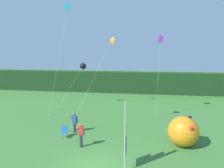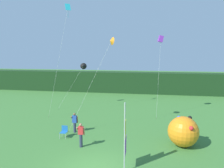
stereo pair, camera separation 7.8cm
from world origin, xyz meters
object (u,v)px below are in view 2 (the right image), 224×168
person_near_banner (75,122)px  inflatable_balloon (183,131)px  kite_orange_delta_1 (111,42)px  folding_chair (64,131)px  kite_black_delta_3 (83,66)px  person_mid_field (81,134)px  banner_flag (125,137)px  kite_cyan_diamond_2 (66,17)px  kite_purple_box_0 (161,39)px

person_near_banner → inflatable_balloon: size_ratio=0.77×
person_near_banner → kite_orange_delta_1: kite_orange_delta_1 is taller
folding_chair → kite_black_delta_3: (-1.14, 9.23, 4.31)m
person_mid_field → inflatable_balloon: inflatable_balloon is taller
folding_chair → kite_black_delta_3: 10.25m
folding_chair → kite_black_delta_3: bearing=97.0°
kite_orange_delta_1 → kite_black_delta_3: 8.35m
kite_black_delta_3 → kite_orange_delta_1: bearing=-56.6°
banner_flag → kite_black_delta_3: kite_black_delta_3 is taller
folding_chair → kite_orange_delta_1: size_ratio=0.11×
kite_cyan_diamond_2 → folding_chair: bearing=-72.9°
kite_purple_box_0 → banner_flag: bearing=-102.7°
kite_cyan_diamond_2 → kite_black_delta_3: size_ratio=2.15×
banner_flag → folding_chair: bearing=144.0°
inflatable_balloon → kite_orange_delta_1: size_ratio=0.27×
person_near_banner → banner_flag: bearing=-46.2°
kite_black_delta_3 → banner_flag: bearing=-64.3°
person_near_banner → inflatable_balloon: bearing=-8.3°
folding_chair → kite_cyan_diamond_2: kite_cyan_diamond_2 is taller
kite_black_delta_3 → folding_chair: bearing=-83.0°
person_near_banner → kite_black_delta_3: 9.19m
person_mid_field → folding_chair: size_ratio=1.91×
kite_purple_box_0 → kite_cyan_diamond_2: size_ratio=0.72×
person_near_banner → kite_black_delta_3: bearing=101.3°
kite_purple_box_0 → kite_cyan_diamond_2: kite_cyan_diamond_2 is taller
folding_chair → banner_flag: bearing=-36.0°
kite_orange_delta_1 → kite_cyan_diamond_2: kite_cyan_diamond_2 is taller
person_near_banner → kite_cyan_diamond_2: (-2.38, 5.10, 9.03)m
person_mid_field → kite_black_delta_3: 11.70m
person_mid_field → kite_black_delta_3: bearing=105.4°
person_mid_field → kite_purple_box_0: size_ratio=0.21×
banner_flag → kite_black_delta_3: size_ratio=0.75×
kite_purple_box_0 → folding_chair: bearing=-136.9°
person_mid_field → kite_purple_box_0: bearing=55.9°
person_mid_field → kite_black_delta_3: kite_black_delta_3 is taller
person_mid_field → kite_purple_box_0: 12.19m
folding_chair → kite_cyan_diamond_2: size_ratio=0.08×
person_mid_field → kite_orange_delta_1: size_ratio=0.22×
folding_chair → kite_purple_box_0: kite_purple_box_0 is taller
folding_chair → kite_purple_box_0: (7.47, 6.98, 7.19)m
person_near_banner → person_mid_field: bearing=-62.4°
banner_flag → kite_purple_box_0: bearing=77.3°
kite_black_delta_3 → person_mid_field: bearing=-74.6°
kite_orange_delta_1 → kite_cyan_diamond_2: size_ratio=0.69×
person_mid_field → inflatable_balloon: size_ratio=0.80×
person_near_banner → kite_black_delta_3: kite_black_delta_3 is taller
inflatable_balloon → kite_orange_delta_1: bearing=154.0°
inflatable_balloon → kite_black_delta_3: 14.15m
person_mid_field → inflatable_balloon: (6.99, 1.28, 0.16)m
person_near_banner → kite_cyan_diamond_2: bearing=115.0°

